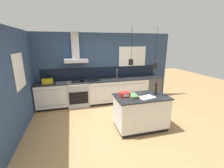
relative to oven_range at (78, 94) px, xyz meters
The scene contains 13 objects.
ground_plane 1.99m from the oven_range, 60.59° to the right, with size 16.00×16.00×0.00m, color #A87F51.
wall_back 1.31m from the oven_range, 19.41° to the left, with size 5.60×2.47×2.60m.
wall_left 1.97m from the oven_range, 146.24° to the right, with size 0.08×3.80×2.60m.
counter_run_left 0.89m from the oven_range, behind, with size 1.05×0.64×0.91m.
counter_run_sink 1.52m from the oven_range, ahead, with size 2.31×0.64×1.27m.
oven_range is the anchor object (origin of this frame).
dishwasher 2.96m from the oven_range, ahead, with size 0.58×0.65×0.91m.
kitchen_island 2.51m from the oven_range, 52.46° to the right, with size 1.36×0.82×0.91m.
bottle_on_island 2.83m from the oven_range, 45.23° to the right, with size 0.07×0.07×0.36m.
book_stack 2.43m from the oven_range, 56.92° to the right, with size 0.25×0.34×0.06m.
red_supply_box 2.25m from the oven_range, 60.04° to the right, with size 0.25×0.21×0.11m.
paper_pile 2.69m from the oven_range, 52.56° to the right, with size 0.47×0.35×0.01m.
yellow_toolbox 1.12m from the oven_range, behind, with size 0.34×0.18×0.19m.
Camera 1 is at (-1.11, -3.62, 2.23)m, focal length 24.00 mm.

